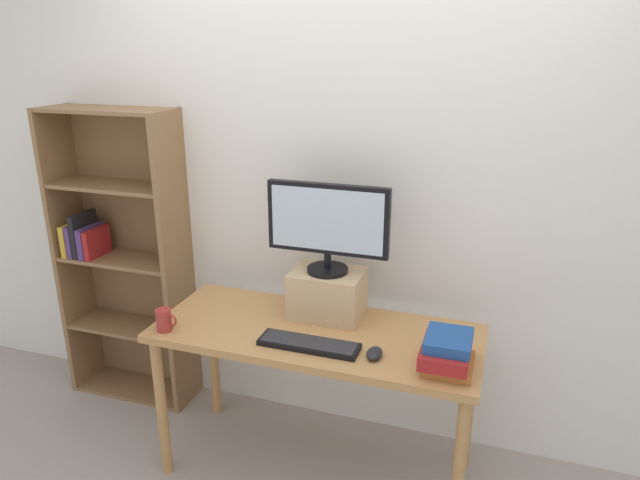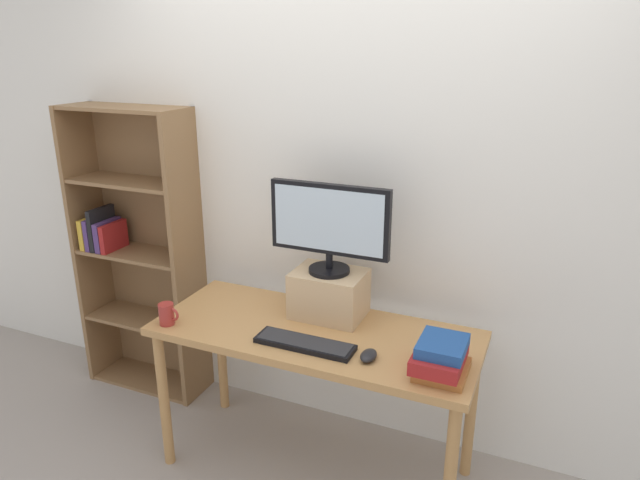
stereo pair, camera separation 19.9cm
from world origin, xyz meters
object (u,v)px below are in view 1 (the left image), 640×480
keyboard (309,344)px  coffee_mug (164,320)px  desk (316,347)px  riser_box (327,293)px  book_stack (447,352)px  computer_mouse (374,353)px  bookshelf_unit (123,256)px  computer_monitor (327,224)px

keyboard → coffee_mug: coffee_mug is taller
keyboard → desk: bearing=97.1°
keyboard → coffee_mug: (-0.66, -0.07, 0.04)m
riser_box → book_stack: (0.60, -0.29, -0.04)m
keyboard → book_stack: 0.58m
riser_box → computer_mouse: riser_box is taller
bookshelf_unit → book_stack: (1.85, -0.45, -0.02)m
desk → coffee_mug: coffee_mug is taller
keyboard → computer_mouse: computer_mouse is taller
riser_box → keyboard: size_ratio=0.76×
bookshelf_unit → computer_mouse: 1.63m
book_stack → keyboard: bearing=-177.6°
desk → riser_box: 0.26m
book_stack → coffee_mug: book_stack is taller
computer_mouse → book_stack: size_ratio=0.39×
book_stack → riser_box: bearing=154.0°
keyboard → computer_monitor: bearing=94.2°
keyboard → book_stack: size_ratio=1.64×
riser_box → computer_monitor: computer_monitor is taller
riser_box → computer_mouse: size_ratio=3.17×
desk → computer_mouse: 0.35m
keyboard → riser_box: bearing=94.2°
desk → riser_box: bearing=91.5°
keyboard → computer_mouse: 0.28m
bookshelf_unit → riser_box: (1.26, -0.16, 0.02)m
computer_mouse → keyboard: bearing=-179.0°
computer_monitor → book_stack: size_ratio=2.14×
coffee_mug → keyboard: bearing=5.8°
desk → book_stack: 0.62m
keyboard → computer_mouse: (0.28, 0.00, 0.01)m
computer_mouse → coffee_mug: bearing=-175.7°
computer_mouse → book_stack: bearing=3.7°
bookshelf_unit → riser_box: bearing=-7.3°
book_stack → coffee_mug: 1.24m
desk → book_stack: size_ratio=5.56×
bookshelf_unit → computer_mouse: size_ratio=16.03×
bookshelf_unit → computer_monitor: 1.32m
bookshelf_unit → coffee_mug: 0.82m
keyboard → computer_mouse: bearing=1.0°
computer_monitor → keyboard: size_ratio=1.30×
desk → computer_monitor: 0.56m
computer_monitor → desk: bearing=-88.5°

